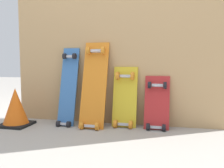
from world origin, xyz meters
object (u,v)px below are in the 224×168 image
skateboard_blue (68,90)px  skateboard_orange (94,88)px  skateboard_red (157,106)px  traffic_cone (16,107)px  skateboard_yellow (125,100)px

skateboard_blue → skateboard_orange: bearing=-4.4°
skateboard_blue → skateboard_red: bearing=2.1°
skateboard_red → traffic_cone: bearing=-170.7°
skateboard_orange → traffic_cone: size_ratio=2.39×
skateboard_orange → skateboard_red: bearing=5.1°
skateboard_yellow → skateboard_orange: bearing=-168.1°
skateboard_blue → traffic_cone: 0.51m
skateboard_orange → traffic_cone: (-0.71, -0.16, -0.18)m
skateboard_orange → skateboard_red: (0.57, 0.05, -0.16)m
skateboard_yellow → traffic_cone: size_ratio=1.72×
skateboard_orange → skateboard_red: size_ratio=1.58×
skateboard_orange → traffic_cone: skateboard_orange is taller
skateboard_blue → skateboard_orange: skateboard_orange is taller
skateboard_yellow → skateboard_red: bearing=-1.4°
skateboard_red → traffic_cone: 1.30m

